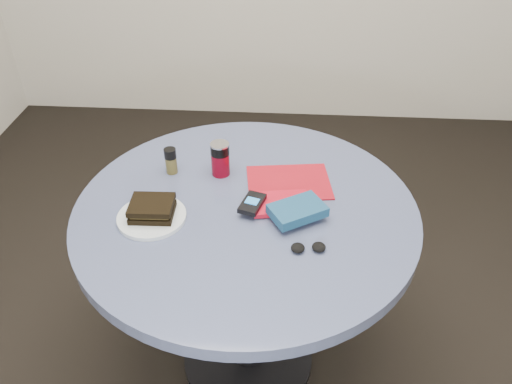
# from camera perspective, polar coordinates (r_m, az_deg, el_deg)

# --- Properties ---
(ground) EXTENTS (4.00, 4.00, 0.00)m
(ground) POSITION_cam_1_polar(r_m,az_deg,el_deg) (2.01, -0.90, -18.58)
(ground) COLOR black
(ground) RESTS_ON ground
(table) EXTENTS (1.00, 1.00, 0.75)m
(table) POSITION_cam_1_polar(r_m,az_deg,el_deg) (1.56, -1.11, -6.24)
(table) COLOR black
(table) RESTS_ON ground
(plate) EXTENTS (0.23, 0.23, 0.01)m
(plate) POSITION_cam_1_polar(r_m,az_deg,el_deg) (1.43, -11.82, -2.81)
(plate) COLOR silver
(plate) RESTS_ON table
(sandwich) EXTENTS (0.12, 0.10, 0.04)m
(sandwich) POSITION_cam_1_polar(r_m,az_deg,el_deg) (1.42, -11.80, -1.85)
(sandwich) COLOR black
(sandwich) RESTS_ON plate
(soda_can) EXTENTS (0.07, 0.07, 0.11)m
(soda_can) POSITION_cam_1_polar(r_m,az_deg,el_deg) (1.56, -4.10, 3.80)
(soda_can) COLOR maroon
(soda_can) RESTS_ON table
(pepper_grinder) EXTENTS (0.04, 0.04, 0.09)m
(pepper_grinder) POSITION_cam_1_polar(r_m,az_deg,el_deg) (1.59, -9.70, 3.56)
(pepper_grinder) COLOR #4A4420
(pepper_grinder) RESTS_ON table
(magazine) EXTENTS (0.28, 0.22, 0.00)m
(magazine) POSITION_cam_1_polar(r_m,az_deg,el_deg) (1.54, 3.76, 1.10)
(magazine) COLOR maroon
(magazine) RESTS_ON table
(red_book) EXTENTS (0.18, 0.13, 0.01)m
(red_book) POSITION_cam_1_polar(r_m,az_deg,el_deg) (1.44, 2.84, -1.32)
(red_book) COLOR #A70D20
(red_book) RESTS_ON magazine
(novel) EXTENTS (0.18, 0.16, 0.03)m
(novel) POSITION_cam_1_polar(r_m,az_deg,el_deg) (1.39, 4.75, -2.12)
(novel) COLOR navy
(novel) RESTS_ON red_book
(mp3_player) EXTENTS (0.08, 0.11, 0.02)m
(mp3_player) POSITION_cam_1_polar(r_m,az_deg,el_deg) (1.42, -0.44, -1.30)
(mp3_player) COLOR black
(mp3_player) RESTS_ON red_book
(headphones) EXTENTS (0.10, 0.05, 0.02)m
(headphones) POSITION_cam_1_polar(r_m,az_deg,el_deg) (1.31, 6.00, -6.33)
(headphones) COLOR black
(headphones) RESTS_ON table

